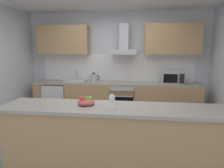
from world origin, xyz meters
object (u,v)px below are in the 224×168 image
fruit_bowl (86,102)px  wine_glass (112,99)px  refrigerator (57,100)px  microwave (172,77)px  sink (76,80)px  oven (123,101)px  range_hood (124,45)px  kettle (94,78)px

fruit_bowl → wine_glass: bearing=-19.0°
refrigerator → microwave: (2.78, -0.03, 0.62)m
microwave → wine_glass: microwave is taller
refrigerator → sink: bearing=1.6°
refrigerator → wine_glass: bearing=-54.5°
oven → sink: 1.26m
oven → refrigerator: (-1.66, -0.00, -0.03)m
refrigerator → wine_glass: 3.01m
sink → wine_glass: 2.70m
oven → refrigerator: oven is taller
fruit_bowl → sink: bearing=110.8°
microwave → sink: microwave is taller
sink → wine_glass: (1.22, -2.40, 0.15)m
refrigerator → fruit_bowl: 2.70m
range_hood → sink: bearing=-174.2°
refrigerator → range_hood: bearing=4.6°
kettle → range_hood: size_ratio=0.40×
microwave → wine_glass: bearing=-114.4°
oven → range_hood: range_hood is taller
sink → wine_glass: bearing=-63.1°
range_hood → wine_glass: 2.62m
microwave → sink: (-2.29, 0.04, -0.12)m
kettle → wine_glass: size_ratio=1.62×
sink → kettle: 0.47m
wine_glass → range_hood: bearing=91.1°
range_hood → fruit_bowl: bearing=-97.2°
sink → fruit_bowl: size_ratio=2.27×
microwave → sink: 2.29m
oven → refrigerator: bearing=-179.9°
fruit_bowl → oven: bearing=82.4°
oven → microwave: 1.26m
wine_glass → fruit_bowl: (-0.35, 0.12, -0.08)m
oven → range_hood: 1.33m
sink → refrigerator: bearing=-178.4°
sink → fruit_bowl: 2.44m
refrigerator → range_hood: (1.66, 0.13, 1.36)m
oven → wine_glass: bearing=-88.9°
oven → kettle: bearing=-177.3°
sink → kettle: sink is taller
refrigerator → oven: bearing=0.1°
oven → sink: sink is taller
oven → wine_glass: wine_glass is taller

